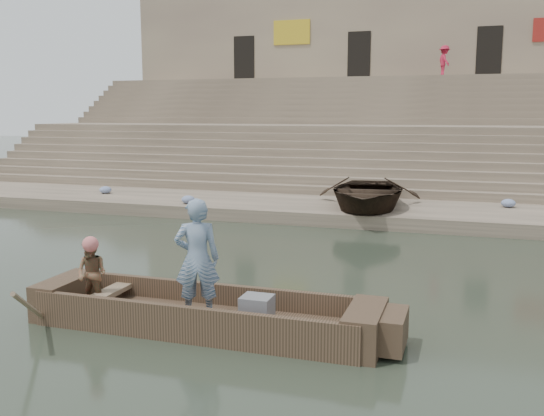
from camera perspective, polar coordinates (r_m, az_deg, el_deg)
The scene contains 14 objects.
ground at distance 12.43m, azimuth -2.57°, elevation -6.74°, with size 120.00×120.00×0.00m, color #283124.
lower_landing at distance 19.90m, azimuth 5.54°, elevation -0.19°, with size 32.00×4.00×0.40m, color gray.
mid_landing at distance 27.09m, azimuth 9.04°, elevation 4.75°, with size 32.00×3.00×2.80m, color gray.
upper_landing at distance 33.96m, azimuth 10.97°, elevation 7.57°, with size 32.00×3.00×5.20m, color gray.
ghat_steps at distance 28.74m, azimuth 9.59°, elevation 5.77°, with size 32.00×11.00×5.20m.
building_wall at distance 37.99m, azimuth 11.88°, elevation 12.21°, with size 32.00×5.07×11.20m.
main_rowboat at distance 9.73m, azimuth -6.50°, elevation -10.64°, with size 5.00×1.30×0.22m, color brown.
rowboat_trim at distance 9.58m, azimuth -5.40°, elevation -9.71°, with size 6.04×2.63×1.77m.
standing_man at distance 9.33m, azimuth -7.08°, elevation -4.78°, with size 0.69×0.45×1.88m, color navy.
rowing_man at distance 10.33m, azimuth -16.63°, elevation -5.96°, with size 0.54×0.42×1.10m, color #257040.
television at distance 9.32m, azimuth -1.49°, elevation -9.48°, with size 0.46×0.42×0.40m.
beached_rowboat at distance 19.15m, azimuth 8.90°, elevation 1.46°, with size 3.37×4.72×0.98m, color #2D2116.
pedestrian at distance 33.45m, azimuth 15.95°, elevation 13.19°, with size 1.03×0.59×1.59m, color #B91F3A.
cloth_bundles at distance 19.78m, azimuth 6.17°, elevation 0.72°, with size 17.32×2.84×0.26m.
Camera 1 is at (4.22, -11.19, 3.38)m, focal length 39.92 mm.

